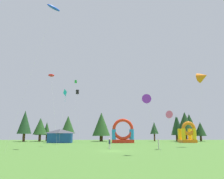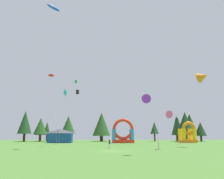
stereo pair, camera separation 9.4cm
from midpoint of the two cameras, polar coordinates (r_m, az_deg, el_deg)
The scene contains 26 objects.
ground_plane at distance 38.54m, azimuth 0.28°, elevation -14.60°, with size 120.00×120.00×0.00m, color #47752D.
kite_red_parafoil at distance 46.20m, azimuth -14.37°, elevation 3.29°, with size 3.38×4.09×14.02m.
kite_purple_delta at distance 32.64m, azimuth 8.21°, elevation -2.28°, with size 2.57×1.24×8.05m.
kite_orange_delta at distance 54.60m, azimuth 21.09°, elevation 2.92°, with size 4.52×3.91×15.99m.
kite_blue_parafoil at distance 43.46m, azimuth -13.86°, elevation 18.52°, with size 5.60×6.12×24.18m.
kite_cyan_diamond at distance 54.96m, azimuth -11.02°, elevation -0.86°, with size 1.10×4.45×12.41m.
kite_black_box at distance 62.90m, azimuth -8.27°, elevation -0.61°, with size 1.66×2.43×13.97m.
kite_pink_delta at distance 43.88m, azimuth 13.34°, elevation -5.72°, with size 2.02×1.72×6.99m.
kite_green_box at distance 67.86m, azimuth -8.66°, elevation 1.83°, with size 1.00×3.79×17.51m.
person_far_side at distance 43.23m, azimuth -0.54°, elevation -12.69°, with size 0.33×0.33×1.84m.
person_left_edge at distance 43.40m, azimuth 11.20°, elevation -12.56°, with size 0.33×0.33×1.75m.
inflatable_yellow_castle at distance 74.27m, azimuth 17.79°, elevation -10.35°, with size 4.30×4.91×6.10m.
inflatable_blue_arch at distance 68.62m, azimuth 2.70°, elevation -10.71°, with size 6.20×3.82×6.82m.
festival_tent at distance 70.96m, azimuth -12.31°, elevation -10.86°, with size 6.75×3.28×3.90m.
tree_row_1 at distance 83.80m, azimuth -20.18°, elevation -7.42°, with size 4.56×4.56×10.06m.
tree_row_2 at distance 83.65m, azimuth -16.79°, elevation -8.47°, with size 4.61×4.61×7.78m.
tree_row_3 at distance 83.57m, azimuth -16.82°, elevation -8.88°, with size 3.34×3.34×6.70m.
tree_row_4 at distance 85.22m, azimuth -15.34°, elevation -9.06°, with size 2.52×2.52×6.49m.
tree_row_5 at distance 81.97m, azimuth -10.45°, elevation -8.38°, with size 4.72×4.72×8.45m.
tree_row_6 at distance 81.76m, azimuth -2.51°, elevation -8.33°, with size 6.07×6.07×9.73m.
tree_row_7 at distance 83.73m, azimuth 10.21°, elevation -9.12°, with size 2.89×2.89×6.52m.
tree_row_8 at distance 87.00m, azimuth 15.31°, elevation -8.36°, with size 3.79×3.79×8.72m.
tree_row_9 at distance 86.40m, azimuth 15.56°, elevation -8.35°, with size 3.74×3.74×8.46m.
tree_row_10 at distance 83.33m, azimuth 17.24°, elevation -7.82°, with size 6.07×6.07×9.74m.
tree_row_11 at distance 87.96m, azimuth 18.24°, elevation -8.06°, with size 5.98×5.98×9.35m.
tree_row_12 at distance 87.26m, azimuth 20.57°, elevation -8.89°, with size 3.88×3.88×6.51m.
Camera 2 is at (-0.72, -38.43, 2.85)m, focal length 37.98 mm.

